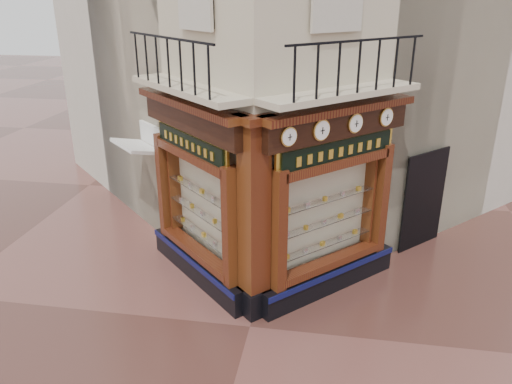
% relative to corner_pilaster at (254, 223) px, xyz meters
% --- Properties ---
extents(ground, '(80.00, 80.00, 0.00)m').
position_rel_corner_pilaster_xyz_m(ground, '(0.00, -0.50, -1.95)').
color(ground, '#4C2A23').
rests_on(ground, ground).
extents(neighbour_left, '(11.31, 11.31, 11.00)m').
position_rel_corner_pilaster_xyz_m(neighbour_left, '(-2.47, 8.13, 3.55)').
color(neighbour_left, beige).
rests_on(neighbour_left, ground).
extents(neighbour_right, '(11.31, 11.31, 11.00)m').
position_rel_corner_pilaster_xyz_m(neighbour_right, '(2.47, 8.13, 3.55)').
color(neighbour_right, beige).
rests_on(neighbour_right, ground).
extents(shopfront_left, '(2.86, 2.86, 3.98)m').
position_rel_corner_pilaster_xyz_m(shopfront_left, '(-1.41, 1.07, 0.03)').
color(shopfront_left, black).
rests_on(shopfront_left, ground).
extents(shopfront_right, '(2.86, 2.86, 3.98)m').
position_rel_corner_pilaster_xyz_m(shopfront_right, '(1.41, 1.07, 0.03)').
color(shopfront_right, black).
rests_on(shopfront_right, ground).
extents(corner_pilaster, '(0.85, 0.85, 3.98)m').
position_rel_corner_pilaster_xyz_m(corner_pilaster, '(0.00, 0.00, 0.00)').
color(corner_pilaster, black).
rests_on(corner_pilaster, ground).
extents(balcony, '(5.94, 2.97, 1.03)m').
position_rel_corner_pilaster_xyz_m(balcony, '(0.00, 0.99, 2.27)').
color(balcony, '#BEAD94').
rests_on(balcony, ground).
extents(clock_a, '(0.28, 0.28, 0.35)m').
position_rel_corner_pilaster_xyz_m(clock_a, '(0.60, -0.00, 1.67)').
color(clock_a, gold).
rests_on(clock_a, ground).
extents(clock_b, '(0.32, 0.32, 0.40)m').
position_rel_corner_pilaster_xyz_m(clock_b, '(1.13, 0.53, 1.67)').
color(clock_b, gold).
rests_on(clock_b, ground).
extents(clock_c, '(0.30, 0.30, 0.38)m').
position_rel_corner_pilaster_xyz_m(clock_c, '(1.74, 1.14, 1.67)').
color(clock_c, gold).
rests_on(clock_c, ground).
extents(clock_d, '(0.30, 0.30, 0.38)m').
position_rel_corner_pilaster_xyz_m(clock_d, '(2.36, 1.75, 1.67)').
color(clock_d, gold).
rests_on(clock_d, ground).
extents(awning, '(1.50, 1.50, 0.25)m').
position_rel_corner_pilaster_xyz_m(awning, '(-3.28, 2.58, -1.95)').
color(awning, white).
rests_on(awning, ground).
extents(signboard_left, '(1.99, 1.99, 0.53)m').
position_rel_corner_pilaster_xyz_m(signboard_left, '(-1.46, 1.01, 1.15)').
color(signboard_left, yellow).
rests_on(signboard_left, ground).
extents(signboard_right, '(2.18, 2.18, 0.58)m').
position_rel_corner_pilaster_xyz_m(signboard_right, '(1.46, 1.01, 1.15)').
color(signboard_right, yellow).
rests_on(signboard_right, ground).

